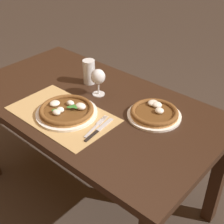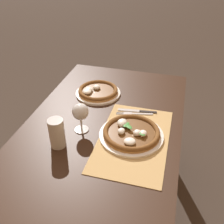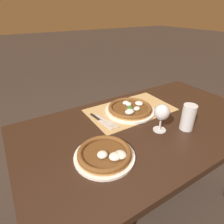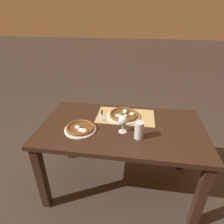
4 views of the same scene
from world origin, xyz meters
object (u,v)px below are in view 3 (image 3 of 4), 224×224
object	(u,v)px
fork	(106,121)
knife	(101,121)
pint_glass	(188,118)
pizza_far	(105,154)
wine_glass	(162,113)
pizza_near	(130,109)

from	to	relation	value
fork	knife	bearing A→B (deg)	-19.93
fork	knife	world-z (taller)	knife
pint_glass	knife	xyz separation A→B (m)	(0.37, -0.31, -0.06)
pint_glass	pizza_far	bearing A→B (deg)	-4.00
pizza_far	fork	bearing A→B (deg)	-121.12
wine_glass	knife	size ratio (longest dim) A/B	0.72
pizza_far	wine_glass	bearing A→B (deg)	-175.20
pizza_far	fork	world-z (taller)	pizza_far
pizza_far	fork	xyz separation A→B (m)	(-0.16, -0.26, -0.01)
fork	wine_glass	bearing A→B (deg)	131.33
pint_glass	fork	xyz separation A→B (m)	(0.34, -0.30, -0.06)
pint_glass	knife	size ratio (longest dim) A/B	0.67
pint_glass	pizza_near	bearing A→B (deg)	-64.60
wine_glass	pint_glass	bearing A→B (deg)	154.49
pizza_near	fork	bearing A→B (deg)	6.43
pint_glass	fork	world-z (taller)	pint_glass
pizza_far	pint_glass	size ratio (longest dim) A/B	1.89
pint_glass	knife	world-z (taller)	pint_glass
wine_glass	pint_glass	distance (m)	0.16
wine_glass	knife	bearing A→B (deg)	-46.08
wine_glass	fork	distance (m)	0.32
pizza_near	wine_glass	world-z (taller)	wine_glass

